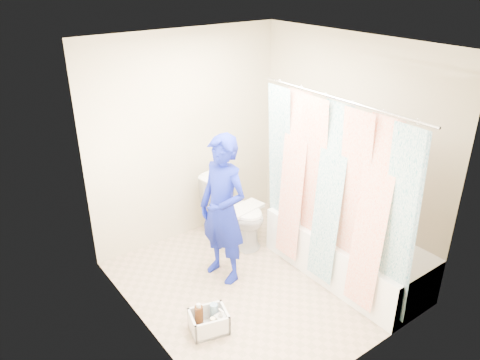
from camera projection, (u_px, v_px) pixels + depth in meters
floor at (257, 282)px, 4.84m from camera, size 2.60×2.60×0.00m
ceiling at (261, 44)px, 3.81m from camera, size 2.40×2.60×0.02m
wall_back at (187, 138)px, 5.27m from camera, size 2.40×0.02×2.40m
wall_front at (371, 238)px, 3.38m from camera, size 2.40×0.02×2.40m
wall_left at (140, 215)px, 3.68m from camera, size 0.02×2.60×2.40m
wall_right at (347, 149)px, 4.97m from camera, size 0.02×2.60×2.40m
bathtub at (346, 252)px, 4.87m from camera, size 0.70×1.75×0.50m
curtain_rod at (339, 99)px, 3.97m from camera, size 0.02×1.90×0.02m
shower_curtain at (330, 196)px, 4.37m from camera, size 0.06×1.75×1.80m
toilet at (236, 211)px, 5.39m from camera, size 0.56×0.85×0.80m
tank_lid at (244, 209)px, 5.28m from camera, size 0.52×0.29×0.04m
tank_internals at (219, 176)px, 5.33m from camera, size 0.19×0.07×0.26m
plumber at (223, 210)px, 4.62m from camera, size 0.47×0.63×1.56m
cleaning_caddy at (210, 322)px, 4.18m from camera, size 0.39×0.34×0.25m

